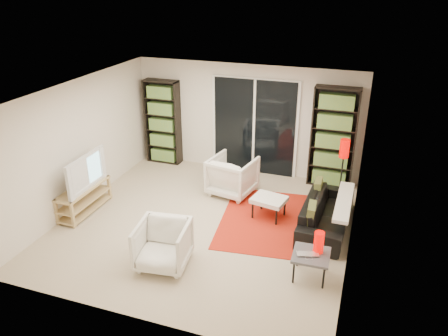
{
  "coord_description": "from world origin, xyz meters",
  "views": [
    {
      "loc": [
        2.53,
        -6.28,
        4.13
      ],
      "look_at": [
        0.25,
        0.3,
        1.0
      ],
      "focal_mm": 35.0,
      "sensor_mm": 36.0,
      "label": 1
    }
  ],
  "objects_px": {
    "ottoman": "(269,200)",
    "floor_lamp": "(344,156)",
    "bookshelf_right": "(333,138)",
    "side_table": "(311,256)",
    "bookshelf_left": "(163,122)",
    "armchair_front": "(163,245)",
    "sofa": "(326,213)",
    "armchair_back": "(232,176)",
    "tv_stand": "(84,199)"
  },
  "relations": [
    {
      "from": "side_table",
      "to": "bookshelf_right",
      "type": "bearing_deg",
      "value": 91.92
    },
    {
      "from": "sofa",
      "to": "ottoman",
      "type": "height_order",
      "value": "sofa"
    },
    {
      "from": "armchair_back",
      "to": "armchair_front",
      "type": "distance_m",
      "value": 2.64
    },
    {
      "from": "tv_stand",
      "to": "armchair_back",
      "type": "bearing_deg",
      "value": 33.84
    },
    {
      "from": "bookshelf_right",
      "to": "side_table",
      "type": "bearing_deg",
      "value": -88.08
    },
    {
      "from": "sofa",
      "to": "side_table",
      "type": "height_order",
      "value": "sofa"
    },
    {
      "from": "bookshelf_left",
      "to": "floor_lamp",
      "type": "distance_m",
      "value": 4.19
    },
    {
      "from": "bookshelf_right",
      "to": "armchair_back",
      "type": "xyz_separation_m",
      "value": [
        -1.81,
        -1.05,
        -0.66
      ]
    },
    {
      "from": "armchair_back",
      "to": "bookshelf_left",
      "type": "bearing_deg",
      "value": -16.91
    },
    {
      "from": "sofa",
      "to": "armchair_front",
      "type": "relative_size",
      "value": 2.41
    },
    {
      "from": "bookshelf_left",
      "to": "sofa",
      "type": "bearing_deg",
      "value": -23.69
    },
    {
      "from": "bookshelf_left",
      "to": "armchair_back",
      "type": "height_order",
      "value": "bookshelf_left"
    },
    {
      "from": "ottoman",
      "to": "tv_stand",
      "type": "bearing_deg",
      "value": -164.64
    },
    {
      "from": "armchair_back",
      "to": "side_table",
      "type": "height_order",
      "value": "armchair_back"
    },
    {
      "from": "sofa",
      "to": "floor_lamp",
      "type": "distance_m",
      "value": 1.26
    },
    {
      "from": "sofa",
      "to": "floor_lamp",
      "type": "xyz_separation_m",
      "value": [
        0.13,
        1.03,
        0.71
      ]
    },
    {
      "from": "bookshelf_right",
      "to": "side_table",
      "type": "distance_m",
      "value": 3.31
    },
    {
      "from": "bookshelf_right",
      "to": "sofa",
      "type": "xyz_separation_m",
      "value": [
        0.15,
        -1.76,
        -0.77
      ]
    },
    {
      "from": "bookshelf_right",
      "to": "tv_stand",
      "type": "height_order",
      "value": "bookshelf_right"
    },
    {
      "from": "armchair_front",
      "to": "tv_stand",
      "type": "bearing_deg",
      "value": 147.11
    },
    {
      "from": "ottoman",
      "to": "side_table",
      "type": "bearing_deg",
      "value": -56.41
    },
    {
      "from": "sofa",
      "to": "armchair_front",
      "type": "distance_m",
      "value": 2.93
    },
    {
      "from": "bookshelf_left",
      "to": "side_table",
      "type": "distance_m",
      "value": 5.15
    },
    {
      "from": "bookshelf_left",
      "to": "armchair_back",
      "type": "relative_size",
      "value": 2.27
    },
    {
      "from": "bookshelf_right",
      "to": "tv_stand",
      "type": "relative_size",
      "value": 1.7
    },
    {
      "from": "bookshelf_left",
      "to": "side_table",
      "type": "relative_size",
      "value": 3.53
    },
    {
      "from": "armchair_front",
      "to": "ottoman",
      "type": "bearing_deg",
      "value": 51.03
    },
    {
      "from": "tv_stand",
      "to": "side_table",
      "type": "distance_m",
      "value": 4.35
    },
    {
      "from": "bookshelf_right",
      "to": "sofa",
      "type": "bearing_deg",
      "value": -85.0
    },
    {
      "from": "bookshelf_left",
      "to": "ottoman",
      "type": "relative_size",
      "value": 2.93
    },
    {
      "from": "bookshelf_left",
      "to": "armchair_front",
      "type": "distance_m",
      "value": 4.13
    },
    {
      "from": "bookshelf_right",
      "to": "armchair_front",
      "type": "xyz_separation_m",
      "value": [
        -2.06,
        -3.68,
        -0.69
      ]
    },
    {
      "from": "bookshelf_right",
      "to": "floor_lamp",
      "type": "bearing_deg",
      "value": -68.86
    },
    {
      "from": "floor_lamp",
      "to": "armchair_back",
      "type": "bearing_deg",
      "value": -171.08
    },
    {
      "from": "armchair_back",
      "to": "ottoman",
      "type": "bearing_deg",
      "value": 153.65
    },
    {
      "from": "bookshelf_left",
      "to": "side_table",
      "type": "bearing_deg",
      "value": -39.26
    },
    {
      "from": "tv_stand",
      "to": "armchair_front",
      "type": "bearing_deg",
      "value": -25.4
    },
    {
      "from": "ottoman",
      "to": "floor_lamp",
      "type": "bearing_deg",
      "value": 41.33
    },
    {
      "from": "bookshelf_right",
      "to": "armchair_front",
      "type": "height_order",
      "value": "bookshelf_right"
    },
    {
      "from": "tv_stand",
      "to": "side_table",
      "type": "relative_size",
      "value": 2.24
    },
    {
      "from": "tv_stand",
      "to": "armchair_front",
      "type": "height_order",
      "value": "armchair_front"
    },
    {
      "from": "armchair_back",
      "to": "armchair_front",
      "type": "relative_size",
      "value": 1.1
    },
    {
      "from": "bookshelf_right",
      "to": "side_table",
      "type": "xyz_separation_m",
      "value": [
        0.11,
        -3.23,
        -0.69
      ]
    },
    {
      "from": "armchair_back",
      "to": "side_table",
      "type": "bearing_deg",
      "value": 141.69
    },
    {
      "from": "armchair_back",
      "to": "ottoman",
      "type": "relative_size",
      "value": 1.29
    },
    {
      "from": "armchair_front",
      "to": "ottoman",
      "type": "distance_m",
      "value": 2.26
    },
    {
      "from": "bookshelf_left",
      "to": "tv_stand",
      "type": "relative_size",
      "value": 1.58
    },
    {
      "from": "ottoman",
      "to": "floor_lamp",
      "type": "height_order",
      "value": "floor_lamp"
    },
    {
      "from": "armchair_front",
      "to": "armchair_back",
      "type": "bearing_deg",
      "value": 77.0
    },
    {
      "from": "bookshelf_right",
      "to": "ottoman",
      "type": "bearing_deg",
      "value": -116.77
    }
  ]
}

